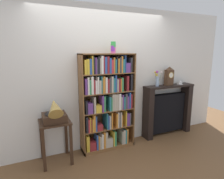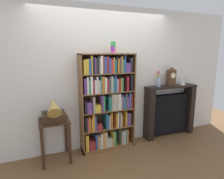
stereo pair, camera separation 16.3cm
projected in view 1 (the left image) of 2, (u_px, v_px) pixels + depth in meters
The scene contains 10 objects.
ground_plane at pixel (110, 150), 3.53m from camera, with size 8.21×6.40×0.02m, color brown.
wall_back at pixel (115, 78), 3.63m from camera, with size 5.21×0.08×2.60m, color silver.
bookshelf at pixel (107, 103), 3.44m from camera, with size 0.99×0.29×1.76m.
cup_stack at pixel (113, 47), 3.27m from camera, with size 0.09×0.09×0.20m.
side_table_left at pixel (55, 133), 3.07m from camera, with size 0.48×0.46×0.71m.
gramophone at pixel (54, 112), 2.95m from camera, with size 0.36×0.46×0.44m.
fireplace_mantel at pixel (167, 110), 4.14m from camera, with size 1.15×0.26×1.10m.
mantel_clock at pixel (169, 76), 3.96m from camera, with size 0.16×0.12×0.39m.
flower_vase at pixel (157, 78), 3.85m from camera, with size 0.12×0.14×0.33m.
teacup_with_saucer at pixel (180, 83), 4.12m from camera, with size 0.14×0.14×0.06m.
Camera 1 is at (-1.32, -2.96, 1.80)m, focal length 30.48 mm.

